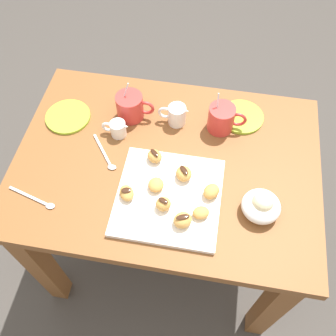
{
  "coord_description": "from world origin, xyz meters",
  "views": [
    {
      "loc": [
        0.12,
        -0.67,
        1.72
      ],
      "look_at": [
        0.01,
        -0.04,
        0.75
      ],
      "focal_mm": 40.04,
      "sensor_mm": 36.0,
      "label": 1
    }
  ],
  "objects_px": {
    "beignet_3": "(184,174)",
    "beignet_7": "(183,220)",
    "saucer_lime_left": "(68,117)",
    "cream_pitcher_white": "(176,114)",
    "saucer_lime_right": "(241,117)",
    "beignet_4": "(155,156)",
    "beignet_5": "(127,193)",
    "beignet_6": "(156,185)",
    "coffee_mug_red_right": "(222,118)",
    "beignet_1": "(211,191)",
    "beignet_0": "(201,213)",
    "beignet_2": "(163,204)",
    "chocolate_sauce_pitcher": "(118,128)",
    "dining_table": "(167,184)",
    "pastry_plate_square": "(169,197)",
    "coffee_mug_red_left": "(130,106)",
    "ice_cream_bowl": "(261,205)"
  },
  "relations": [
    {
      "from": "ice_cream_bowl",
      "to": "beignet_4",
      "type": "bearing_deg",
      "value": 160.52
    },
    {
      "from": "dining_table",
      "to": "beignet_0",
      "type": "bearing_deg",
      "value": -53.88
    },
    {
      "from": "coffee_mug_red_left",
      "to": "beignet_7",
      "type": "xyz_separation_m",
      "value": [
        0.24,
        -0.38,
        -0.01
      ]
    },
    {
      "from": "saucer_lime_left",
      "to": "saucer_lime_right",
      "type": "xyz_separation_m",
      "value": [
        0.59,
        0.1,
        0.0
      ]
    },
    {
      "from": "beignet_7",
      "to": "pastry_plate_square",
      "type": "bearing_deg",
      "value": 123.48
    },
    {
      "from": "chocolate_sauce_pitcher",
      "to": "beignet_7",
      "type": "xyz_separation_m",
      "value": [
        0.26,
        -0.29,
        0.0
      ]
    },
    {
      "from": "cream_pitcher_white",
      "to": "saucer_lime_right",
      "type": "relative_size",
      "value": 0.69
    },
    {
      "from": "coffee_mug_red_right",
      "to": "beignet_4",
      "type": "distance_m",
      "value": 0.26
    },
    {
      "from": "coffee_mug_red_right",
      "to": "saucer_lime_right",
      "type": "distance_m",
      "value": 0.1
    },
    {
      "from": "coffee_mug_red_right",
      "to": "beignet_3",
      "type": "xyz_separation_m",
      "value": [
        -0.09,
        -0.23,
        -0.02
      ]
    },
    {
      "from": "beignet_1",
      "to": "beignet_2",
      "type": "relative_size",
      "value": 1.21
    },
    {
      "from": "coffee_mug_red_right",
      "to": "beignet_7",
      "type": "height_order",
      "value": "coffee_mug_red_right"
    },
    {
      "from": "cream_pitcher_white",
      "to": "beignet_6",
      "type": "distance_m",
      "value": 0.28
    },
    {
      "from": "coffee_mug_red_right",
      "to": "saucer_lime_left",
      "type": "relative_size",
      "value": 0.93
    },
    {
      "from": "beignet_3",
      "to": "beignet_7",
      "type": "xyz_separation_m",
      "value": [
        0.02,
        -0.15,
        0.0
      ]
    },
    {
      "from": "cream_pitcher_white",
      "to": "beignet_6",
      "type": "relative_size",
      "value": 2.07
    },
    {
      "from": "pastry_plate_square",
      "to": "chocolate_sauce_pitcher",
      "type": "relative_size",
      "value": 3.35
    },
    {
      "from": "beignet_0",
      "to": "beignet_5",
      "type": "height_order",
      "value": "beignet_5"
    },
    {
      "from": "chocolate_sauce_pitcher",
      "to": "beignet_5",
      "type": "bearing_deg",
      "value": -69.88
    },
    {
      "from": "beignet_1",
      "to": "beignet_6",
      "type": "xyz_separation_m",
      "value": [
        -0.17,
        -0.0,
        -0.0
      ]
    },
    {
      "from": "beignet_4",
      "to": "beignet_5",
      "type": "distance_m",
      "value": 0.15
    },
    {
      "from": "pastry_plate_square",
      "to": "beignet_2",
      "type": "bearing_deg",
      "value": -101.91
    },
    {
      "from": "ice_cream_bowl",
      "to": "beignet_1",
      "type": "height_order",
      "value": "ice_cream_bowl"
    },
    {
      "from": "chocolate_sauce_pitcher",
      "to": "beignet_5",
      "type": "height_order",
      "value": "chocolate_sauce_pitcher"
    },
    {
      "from": "saucer_lime_left",
      "to": "beignet_7",
      "type": "height_order",
      "value": "beignet_7"
    },
    {
      "from": "saucer_lime_left",
      "to": "ice_cream_bowl",
      "type": "bearing_deg",
      "value": -20.61
    },
    {
      "from": "coffee_mug_red_right",
      "to": "cream_pitcher_white",
      "type": "xyz_separation_m",
      "value": [
        -0.15,
        -0.0,
        -0.01
      ]
    },
    {
      "from": "pastry_plate_square",
      "to": "coffee_mug_red_right",
      "type": "distance_m",
      "value": 0.33
    },
    {
      "from": "saucer_lime_left",
      "to": "beignet_3",
      "type": "relative_size",
      "value": 2.92
    },
    {
      "from": "beignet_6",
      "to": "beignet_7",
      "type": "distance_m",
      "value": 0.14
    },
    {
      "from": "pastry_plate_square",
      "to": "beignet_1",
      "type": "distance_m",
      "value": 0.13
    },
    {
      "from": "pastry_plate_square",
      "to": "chocolate_sauce_pitcher",
      "type": "bearing_deg",
      "value": 134.29
    },
    {
      "from": "beignet_0",
      "to": "beignet_3",
      "type": "relative_size",
      "value": 0.91
    },
    {
      "from": "ice_cream_bowl",
      "to": "saucer_lime_right",
      "type": "distance_m",
      "value": 0.36
    },
    {
      "from": "beignet_1",
      "to": "beignet_2",
      "type": "xyz_separation_m",
      "value": [
        -0.13,
        -0.07,
        0.0
      ]
    },
    {
      "from": "chocolate_sauce_pitcher",
      "to": "saucer_lime_left",
      "type": "height_order",
      "value": "chocolate_sauce_pitcher"
    },
    {
      "from": "beignet_6",
      "to": "coffee_mug_red_left",
      "type": "bearing_deg",
      "value": 116.8
    },
    {
      "from": "saucer_lime_left",
      "to": "beignet_7",
      "type": "distance_m",
      "value": 0.56
    },
    {
      "from": "coffee_mug_red_right",
      "to": "beignet_7",
      "type": "xyz_separation_m",
      "value": [
        -0.07,
        -0.38,
        -0.02
      ]
    },
    {
      "from": "dining_table",
      "to": "beignet_1",
      "type": "bearing_deg",
      "value": -35.23
    },
    {
      "from": "pastry_plate_square",
      "to": "beignet_7",
      "type": "bearing_deg",
      "value": -56.52
    },
    {
      "from": "coffee_mug_red_left",
      "to": "beignet_4",
      "type": "bearing_deg",
      "value": -56.72
    },
    {
      "from": "beignet_1",
      "to": "saucer_lime_right",
      "type": "bearing_deg",
      "value": 77.78
    },
    {
      "from": "pastry_plate_square",
      "to": "beignet_5",
      "type": "distance_m",
      "value": 0.13
    },
    {
      "from": "saucer_lime_right",
      "to": "saucer_lime_left",
      "type": "bearing_deg",
      "value": -170.16
    },
    {
      "from": "pastry_plate_square",
      "to": "coffee_mug_red_right",
      "type": "height_order",
      "value": "coffee_mug_red_right"
    },
    {
      "from": "saucer_lime_right",
      "to": "beignet_1",
      "type": "relative_size",
      "value": 2.78
    },
    {
      "from": "beignet_0",
      "to": "beignet_6",
      "type": "xyz_separation_m",
      "value": [
        -0.14,
        0.07,
        0.0
      ]
    },
    {
      "from": "dining_table",
      "to": "coffee_mug_red_left",
      "type": "relative_size",
      "value": 7.02
    },
    {
      "from": "coffee_mug_red_right",
      "to": "saucer_lime_left",
      "type": "xyz_separation_m",
      "value": [
        -0.52,
        -0.05,
        -0.05
      ]
    }
  ]
}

